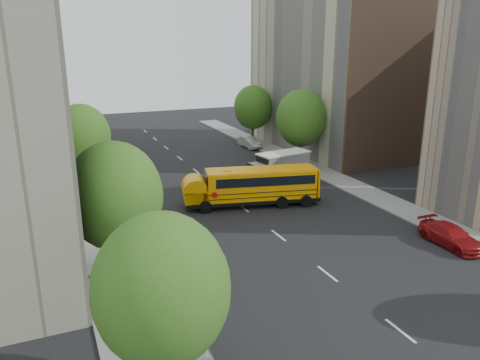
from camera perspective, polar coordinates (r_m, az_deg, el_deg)
ground at (r=34.10m, az=3.13°, el=-5.55°), size 120.00×120.00×0.00m
sidewalk_left at (r=35.69m, az=-17.50°, el=-5.19°), size 3.00×80.00×0.12m
sidewalk_right at (r=43.90m, az=13.74°, el=-0.81°), size 3.00×80.00×0.12m
lane_markings at (r=42.74m, az=-2.83°, el=-0.89°), size 0.15×64.00×0.01m
building_right_far at (r=58.11m, az=10.61°, el=12.54°), size 10.00×22.00×18.00m
building_right_sidewall at (r=49.36m, az=17.82°, el=11.37°), size 10.10×0.30×18.00m
street_tree_0 at (r=16.72m, az=-9.52°, el=-13.04°), size 4.80×4.80×7.41m
street_tree_1 at (r=25.67m, az=-15.04°, el=-1.90°), size 5.12×5.12×7.90m
street_tree_2 at (r=43.09m, az=-18.75°, el=5.00°), size 4.99×4.99×7.71m
street_tree_4 at (r=49.77m, az=7.45°, el=7.49°), size 5.25×5.25×8.10m
street_tree_5 at (r=60.34m, az=1.58°, el=8.85°), size 4.86×4.86×7.51m
school_bus at (r=37.66m, az=1.33°, el=-0.58°), size 11.17×4.87×3.08m
safari_truck at (r=44.47m, az=4.85°, el=1.70°), size 6.67×3.33×2.73m
parked_car_0 at (r=20.97m, az=-6.63°, el=-19.05°), size 1.56×3.88×1.32m
parked_car_1 at (r=41.30m, az=-14.79°, el=-1.11°), size 1.76×4.15×1.33m
parked_car_2 at (r=55.09m, az=-18.00°, el=3.09°), size 2.94×5.52×1.48m
parked_car_3 at (r=33.59m, az=24.31°, el=-6.20°), size 1.94×4.65×1.34m
parked_car_4 at (r=48.92m, az=6.59°, el=2.10°), size 1.62×4.01×1.36m
parked_car_5 at (r=58.62m, az=1.14°, el=4.63°), size 1.76×4.21×1.35m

